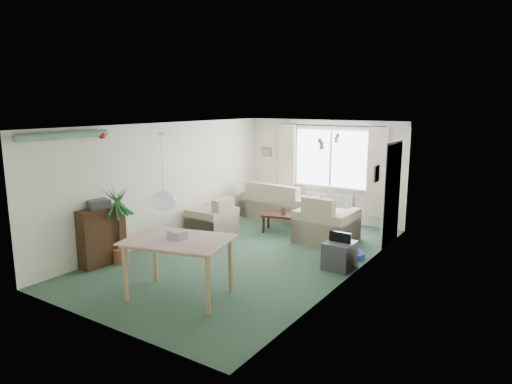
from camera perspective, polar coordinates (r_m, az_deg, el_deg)
The scene contains 25 objects.
ground at distance 8.57m, azimuth -1.11°, elevation -7.89°, with size 6.50×6.50×0.00m, color #2C4A36.
window at distance 10.92m, azimuth 9.38°, elevation 4.16°, with size 1.80×0.03×1.30m, color white.
curtain_rod at distance 10.78m, azimuth 9.33°, elevation 8.19°, with size 2.60×0.03×0.03m, color black.
curtain_left at distance 11.37m, azimuth 3.83°, elevation 3.39°, with size 0.45×0.08×2.00m, color beige.
curtain_right at distance 10.44m, azimuth 14.89°, elevation 2.36°, with size 0.45×0.08×2.00m, color beige.
radiator at distance 11.06m, azimuth 9.12°, elevation -1.52°, with size 1.20×0.10×0.55m, color white.
doorway at distance 9.43m, azimuth 16.66°, elevation -0.31°, with size 0.03×0.95×2.00m, color black.
pendant_lamp at distance 6.34m, azimuth -11.46°, elevation -1.03°, with size 0.36×0.36×0.36m, color white.
tinsel_garland at distance 7.86m, azimuth -22.85°, elevation 6.53°, with size 1.60×1.60×0.12m, color #196626.
bauble_cluster_a at distance 8.28m, azimuth 9.92°, elevation 7.00°, with size 0.20×0.20×0.20m, color silver.
bauble_cluster_b at distance 7.07m, azimuth 8.25°, elevation 6.38°, with size 0.20×0.20×0.20m, color silver.
wall_picture_back at distance 11.75m, azimuth 1.32°, elevation 5.03°, with size 0.28×0.03×0.22m, color brown.
wall_picture_right at distance 8.39m, azimuth 14.85°, elevation 2.24°, with size 0.03×0.24×0.30m, color brown.
sofa at distance 11.15m, azimuth 3.16°, elevation -1.05°, with size 1.79×0.95×0.90m, color tan.
armchair_corner at distance 9.41m, azimuth 8.85°, elevation -3.22°, with size 1.08×1.02×0.97m, color beige.
armchair_left at distance 9.97m, azimuth -5.52°, elevation -2.86°, with size 0.88×0.84×0.79m, color tan.
coffee_table at distance 10.02m, azimuth 3.44°, elevation -3.90°, with size 0.89×0.50×0.40m, color black.
photo_frame at distance 9.91m, azimuth 3.48°, elevation -2.39°, with size 0.12×0.02×0.16m, color brown.
bookshelf at distance 8.40m, azimuth -18.69°, elevation -5.27°, with size 0.28×0.83×1.02m, color black.
hifi_box at distance 8.27m, azimuth -19.13°, elevation -1.41°, with size 0.28×0.35×0.14m, color #3F4045.
houseplant at distance 8.34m, azimuth -16.76°, elevation -3.96°, with size 0.59×0.59×1.38m, color #1B4F27.
dining_table at distance 6.78m, azimuth -9.57°, elevation -9.43°, with size 1.37×0.91×0.86m, color #A17A57.
gift_box at distance 6.70m, azimuth -9.78°, elevation -5.30°, with size 0.25×0.18×0.12m, color #B7B8C3.
tv_cube at distance 7.99m, azimuth 10.39°, elevation -7.76°, with size 0.46×0.51×0.46m, color #36363B.
pet_bed at distance 8.62m, azimuth 11.71°, elevation -7.66°, with size 0.51×0.51×0.10m, color navy.
Camera 1 is at (4.58, -6.69, 2.78)m, focal length 32.00 mm.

